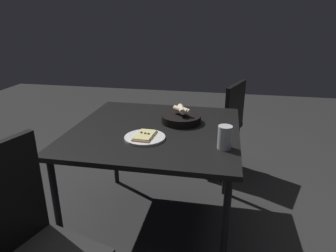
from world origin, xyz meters
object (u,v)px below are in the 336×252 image
(pizza_plate, at_px, (145,137))
(chair_near, at_px, (24,243))
(dining_table, at_px, (155,136))
(beer_glass, at_px, (225,139))
(chair_far, at_px, (222,121))
(bread_basket, at_px, (181,118))

(pizza_plate, height_order, chair_near, chair_near)
(dining_table, xyz_separation_m, pizza_plate, (0.02, 0.18, 0.07))
(pizza_plate, relative_size, beer_glass, 1.86)
(chair_far, bearing_deg, beer_glass, 91.42)
(dining_table, height_order, chair_near, chair_near)
(beer_glass, bearing_deg, chair_far, -88.58)
(chair_near, xyz_separation_m, chair_far, (-0.79, -1.83, -0.04))
(bread_basket, xyz_separation_m, chair_far, (-0.28, -0.75, -0.27))
(pizza_plate, bearing_deg, dining_table, -97.21)
(dining_table, height_order, pizza_plate, pizza_plate)
(dining_table, distance_m, pizza_plate, 0.20)
(bread_basket, xyz_separation_m, chair_near, (0.52, 1.07, -0.24))
(dining_table, bearing_deg, beer_glass, 152.89)
(pizza_plate, xyz_separation_m, bread_basket, (-0.17, -0.33, 0.02))
(beer_glass, bearing_deg, pizza_plate, -5.98)
(pizza_plate, bearing_deg, beer_glass, 174.02)
(bread_basket, height_order, chair_near, chair_near)
(chair_near, distance_m, chair_far, 1.99)
(pizza_plate, relative_size, chair_far, 0.28)
(dining_table, distance_m, chair_near, 1.01)
(bread_basket, xyz_separation_m, beer_glass, (-0.30, 0.38, 0.02))
(pizza_plate, bearing_deg, bread_basket, -117.90)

